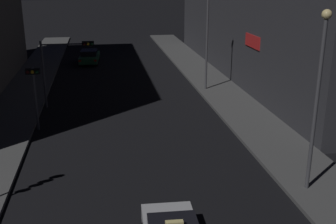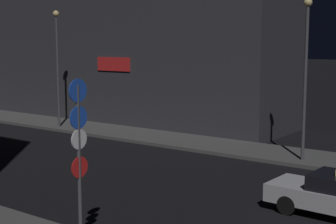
{
  "view_description": "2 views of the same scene",
  "coord_description": "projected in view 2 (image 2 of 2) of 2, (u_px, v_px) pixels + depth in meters",
  "views": [
    {
      "loc": [
        -1.71,
        -5.32,
        8.88
      ],
      "look_at": [
        1.15,
        11.96,
        3.05
      ],
      "focal_mm": 44.75,
      "sensor_mm": 36.0,
      "label": 1
    },
    {
      "loc": [
        -15.86,
        0.79,
        5.66
      ],
      "look_at": [
        0.7,
        12.84,
        2.83
      ],
      "focal_mm": 54.42,
      "sensor_mm": 36.0,
      "label": 2
    }
  ],
  "objects": [
    {
      "name": "sidewalk_right",
      "position": [
        58.0,
        124.0,
        34.85
      ],
      "size": [
        3.49,
        58.3,
        0.18
      ],
      "primitive_type": "cube",
      "color": "#4C4C4C",
      "rests_on": "ground_plane"
    },
    {
      "name": "sign_pole_left",
      "position": [
        79.0,
        151.0,
        12.91
      ],
      "size": [
        0.6,
        0.1,
        4.57
      ],
      "color": "#47474C",
      "rests_on": "sidewalk_left"
    },
    {
      "name": "street_lamp_near_block",
      "position": [
        306.0,
        65.0,
        23.26
      ],
      "size": [
        0.39,
        0.39,
        7.44
      ],
      "color": "#47474C",
      "rests_on": "sidewalk_right"
    },
    {
      "name": "street_lamp_far_block",
      "position": [
        57.0,
        57.0,
        32.59
      ],
      "size": [
        0.4,
        0.4,
        7.46
      ],
      "color": "#47474C",
      "rests_on": "sidewalk_right"
    }
  ]
}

